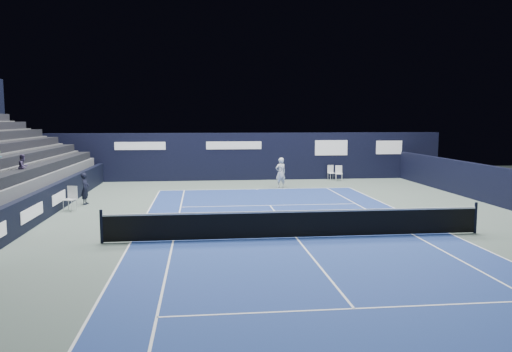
{
  "coord_description": "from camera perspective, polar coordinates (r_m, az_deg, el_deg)",
  "views": [
    {
      "loc": [
        -3.2,
        -16.26,
        3.99
      ],
      "look_at": [
        -0.56,
        7.21,
        1.3
      ],
      "focal_mm": 35.0,
      "sensor_mm": 36.0,
      "label": 1
    }
  ],
  "objects": [
    {
      "name": "enclosure_wall_right",
      "position": [
        26.32,
        25.01,
        -0.86
      ],
      "size": [
        0.3,
        22.0,
        1.8
      ],
      "primitive_type": "cube",
      "color": "black",
      "rests_on": "ground"
    },
    {
      "name": "ground",
      "position": [
        18.96,
        3.46,
        -5.66
      ],
      "size": [
        48.0,
        48.0,
        0.0
      ],
      "primitive_type": "plane",
      "color": "#4F5E54",
      "rests_on": "ground"
    },
    {
      "name": "folding_chair_back_a",
      "position": [
        33.04,
        9.44,
        0.63
      ],
      "size": [
        0.5,
        0.53,
        0.99
      ],
      "rotation": [
        0.0,
        0.0,
        -0.16
      ],
      "color": "silver",
      "rests_on": "ground"
    },
    {
      "name": "court_markings",
      "position": [
        17.04,
        4.62,
        -7.03
      ],
      "size": [
        11.03,
        23.83,
        0.0
      ],
      "color": "white",
      "rests_on": "court_surface"
    },
    {
      "name": "tennis_net",
      "position": [
        16.93,
        4.64,
        -5.39
      ],
      "size": [
        12.9,
        0.1,
        1.1
      ],
      "color": "black",
      "rests_on": "ground"
    },
    {
      "name": "tennis_player",
      "position": [
        29.1,
        2.83,
        0.37
      ],
      "size": [
        0.75,
        0.92,
        1.77
      ],
      "color": "silver",
      "rests_on": "ground"
    },
    {
      "name": "line_judge",
      "position": [
        24.8,
        -18.93,
        -1.38
      ],
      "size": [
        0.4,
        0.57,
        1.49
      ],
      "primitive_type": "imported",
      "rotation": [
        0.0,
        0.0,
        1.5
      ],
      "color": "black",
      "rests_on": "ground"
    },
    {
      "name": "folding_chair_back_b",
      "position": [
        33.41,
        8.59,
        0.52
      ],
      "size": [
        0.51,
        0.5,
        0.97
      ],
      "rotation": [
        0.0,
        0.0,
        0.22
      ],
      "color": "silver",
      "rests_on": "ground"
    },
    {
      "name": "line_judge_chair",
      "position": [
        23.38,
        -20.38,
        -2.23
      ],
      "size": [
        0.6,
        0.59,
        1.07
      ],
      "rotation": [
        0.0,
        0.0,
        -0.34
      ],
      "color": "silver",
      "rests_on": "ground"
    },
    {
      "name": "back_sponsor_wall",
      "position": [
        33.0,
        -0.83,
        2.26
      ],
      "size": [
        26.0,
        0.63,
        3.1
      ],
      "color": "black",
      "rests_on": "ground"
    },
    {
      "name": "side_barrier_left",
      "position": [
        23.36,
        -22.01,
        -2.33
      ],
      "size": [
        0.33,
        22.0,
        1.2
      ],
      "color": "black",
      "rests_on": "ground"
    },
    {
      "name": "court_surface",
      "position": [
        17.04,
        4.62,
        -7.05
      ],
      "size": [
        10.97,
        23.77,
        0.01
      ],
      "primitive_type": "cube",
      "color": "navy",
      "rests_on": "ground"
    }
  ]
}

